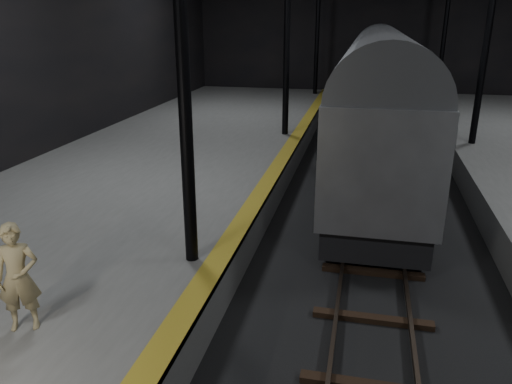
% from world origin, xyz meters
% --- Properties ---
extents(ground, '(44.00, 44.00, 0.00)m').
position_xyz_m(ground, '(0.00, 0.00, 0.00)').
color(ground, black).
rests_on(ground, ground).
extents(platform_left, '(9.00, 43.80, 1.00)m').
position_xyz_m(platform_left, '(-7.50, 0.00, 0.50)').
color(platform_left, '#565654').
rests_on(platform_left, ground).
extents(tactile_strip, '(0.50, 43.80, 0.01)m').
position_xyz_m(tactile_strip, '(-3.25, 0.00, 1.00)').
color(tactile_strip, '#9C931C').
rests_on(tactile_strip, platform_left).
extents(track, '(2.40, 43.00, 0.24)m').
position_xyz_m(track, '(0.00, 0.00, 0.07)').
color(track, '#3F3328').
rests_on(track, ground).
extents(train, '(2.95, 19.73, 5.27)m').
position_xyz_m(train, '(-0.00, 7.64, 2.94)').
color(train, '#94959B').
rests_on(train, ground).
extents(woman, '(0.79, 0.68, 1.84)m').
position_xyz_m(woman, '(-5.65, -6.92, 1.92)').
color(woman, '#9A8A5E').
rests_on(woman, platform_left).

